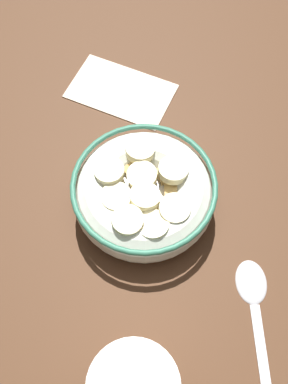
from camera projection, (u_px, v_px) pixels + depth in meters
ground_plane at (144, 208)px, 53.84cm from camera, size 93.61×93.61×2.00cm
cereal_bowl at (144, 193)px, 50.48cm from camera, size 15.68×15.68×5.69cm
spoon at (254, 298)px, 47.70cm from camera, size 8.22×15.01×0.80cm
folded_napkin at (121, 91)px, 60.15cm from camera, size 13.41×8.37×0.30cm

